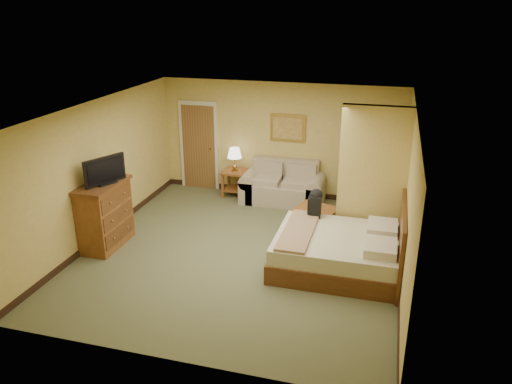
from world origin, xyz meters
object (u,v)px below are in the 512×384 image
(coffee_table, at_px, (314,216))
(bed, at_px, (344,251))
(loveseat, at_px, (283,189))
(dresser, at_px, (105,215))

(coffee_table, xyz_separation_m, bed, (0.70, -1.25, -0.02))
(bed, bearing_deg, loveseat, 121.44)
(loveseat, bearing_deg, bed, -58.56)
(dresser, bearing_deg, loveseat, 48.15)
(coffee_table, relative_size, dresser, 0.78)
(coffee_table, relative_size, bed, 0.44)
(dresser, relative_size, bed, 0.56)
(loveseat, distance_m, bed, 3.14)
(loveseat, bearing_deg, coffee_table, -56.61)
(coffee_table, height_order, dresser, dresser)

